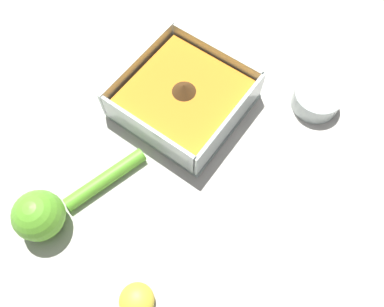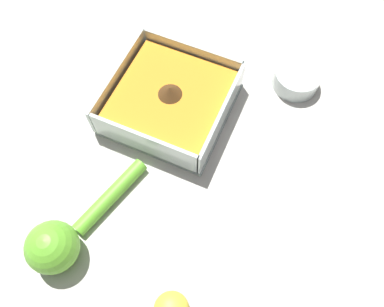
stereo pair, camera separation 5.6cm
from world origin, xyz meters
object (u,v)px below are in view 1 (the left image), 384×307
object	(u,v)px
lemon_half	(137,301)
lemon_squeezer	(50,210)
spice_bowl	(316,99)
square_dish	(183,98)

from	to	relation	value
lemon_half	lemon_squeezer	bearing A→B (deg)	83.11
lemon_squeezer	lemon_half	distance (m)	0.19
lemon_squeezer	lemon_half	world-z (taller)	lemon_squeezer
spice_bowl	lemon_squeezer	bearing A→B (deg)	151.65
spice_bowl	lemon_half	world-z (taller)	spice_bowl
lemon_squeezer	lemon_half	size ratio (longest dim) A/B	4.34
spice_bowl	lemon_squeezer	world-z (taller)	lemon_squeezer
square_dish	lemon_half	distance (m)	0.34
spice_bowl	lemon_half	bearing A→B (deg)	174.21
square_dish	lemon_squeezer	size ratio (longest dim) A/B	0.93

